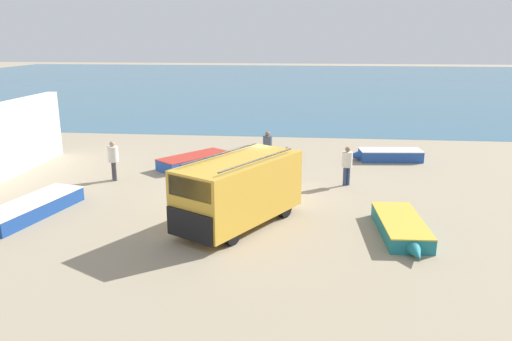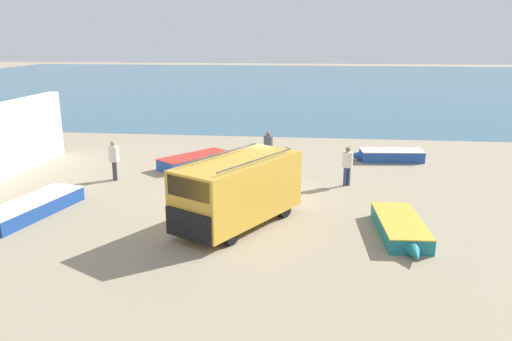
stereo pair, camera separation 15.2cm
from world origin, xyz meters
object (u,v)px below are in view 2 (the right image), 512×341
object	(u,v)px
parked_van	(238,189)
fishing_rowboat_2	(389,155)
fishing_rowboat_0	(29,209)
fisherman_0	(347,163)
fisherman_1	(268,145)
fisherman_2	(287,161)
fishing_rowboat_3	(401,228)
fisherman_3	(114,157)
fishing_rowboat_1	(197,160)

from	to	relation	value
parked_van	fishing_rowboat_2	xyz separation A→B (m)	(6.44, 9.91, -0.98)
fishing_rowboat_0	fisherman_0	world-z (taller)	fisherman_0
fisherman_1	fisherman_0	bearing A→B (deg)	-148.71
fishing_rowboat_2	fisherman_2	size ratio (longest dim) A/B	2.43
fishing_rowboat_3	fisherman_3	distance (m)	12.88
fishing_rowboat_1	fisherman_1	distance (m)	3.64
fishing_rowboat_2	fishing_rowboat_3	world-z (taller)	fishing_rowboat_2
fisherman_3	fisherman_0	bearing A→B (deg)	144.82
fisherman_3	parked_van	bearing A→B (deg)	105.78
fishing_rowboat_1	fishing_rowboat_2	size ratio (longest dim) A/B	1.05
fishing_rowboat_2	fisherman_0	bearing A→B (deg)	57.31
fishing_rowboat_1	fishing_rowboat_3	world-z (taller)	fishing_rowboat_1
fishing_rowboat_0	fisherman_0	xyz separation A→B (m)	(11.63, 5.20, 0.75)
fishing_rowboat_0	fisherman_1	xyz separation A→B (m)	(7.93, 8.24, 0.76)
fishing_rowboat_1	fisherman_2	world-z (taller)	fisherman_2
fishing_rowboat_0	fisherman_1	size ratio (longest dim) A/B	3.00
fishing_rowboat_3	fisherman_2	world-z (taller)	fisherman_2
parked_van	fisherman_2	world-z (taller)	parked_van
fishing_rowboat_1	fisherman_0	distance (m)	7.73
parked_van	fishing_rowboat_2	size ratio (longest dim) A/B	1.34
fishing_rowboat_2	fisherman_0	xyz separation A→B (m)	(-2.45, -4.76, 0.74)
parked_van	fishing_rowboat_3	size ratio (longest dim) A/B	1.24
fisherman_0	fisherman_3	size ratio (longest dim) A/B	0.96
fishing_rowboat_3	fisherman_3	xyz separation A→B (m)	(-11.75, 5.20, 0.81)
parked_van	fisherman_1	xyz separation A→B (m)	(0.29, 8.21, -0.23)
fisherman_1	parked_van	bearing A→B (deg)	158.77
fishing_rowboat_0	fishing_rowboat_1	xyz separation A→B (m)	(4.40, 7.81, 0.01)
fisherman_0	fisherman_2	xyz separation A→B (m)	(-2.60, 0.16, -0.06)
fishing_rowboat_2	fisherman_3	distance (m)	13.79
fisherman_2	fisherman_0	bearing A→B (deg)	102.36
fishing_rowboat_3	fishing_rowboat_2	bearing A→B (deg)	171.31
fishing_rowboat_1	fisherman_3	xyz separation A→B (m)	(-3.11, -2.93, 0.79)
fisherman_0	fisherman_2	distance (m)	2.61
fishing_rowboat_2	fisherman_3	world-z (taller)	fisherman_3
fishing_rowboat_0	fisherman_2	bearing A→B (deg)	132.81
fisherman_3	fishing_rowboat_2	bearing A→B (deg)	164.70
fishing_rowboat_1	fishing_rowboat_2	bearing A→B (deg)	-39.56
fishing_rowboat_2	fisherman_3	xyz separation A→B (m)	(-12.80, -5.08, 0.78)
fisherman_0	fishing_rowboat_3	bearing A→B (deg)	-15.41
parked_van	fisherman_0	size ratio (longest dim) A/B	3.07
parked_van	fisherman_2	size ratio (longest dim) A/B	3.26
fishing_rowboat_0	fishing_rowboat_2	bearing A→B (deg)	137.39
parked_van	fisherman_0	world-z (taller)	parked_van
fishing_rowboat_2	fishing_rowboat_3	size ratio (longest dim) A/B	0.93
parked_van	fisherman_1	distance (m)	8.21
fishing_rowboat_2	fisherman_1	bearing A→B (deg)	10.10
fishing_rowboat_2	fisherman_0	distance (m)	5.40
fisherman_1	fishing_rowboat_0	bearing A→B (deg)	116.88
fisherman_2	fishing_rowboat_2	bearing A→B (deg)	148.25
fisherman_0	fisherman_2	bearing A→B (deg)	-123.35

